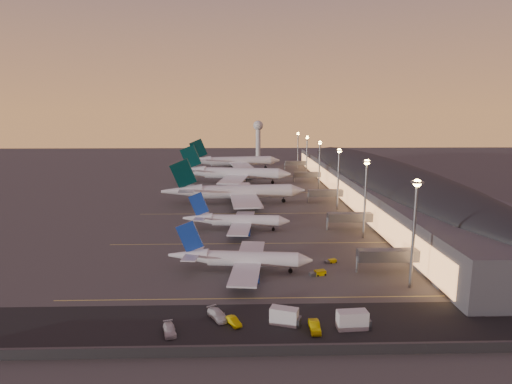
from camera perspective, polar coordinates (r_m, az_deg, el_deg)
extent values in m
plane|color=#3C3A38|center=(140.02, -0.31, -6.26)|extent=(700.00, 700.00, 0.00)
cylinder|color=silver|center=(111.23, -0.45, -8.91)|extent=(23.43, 6.27, 3.94)
cone|color=silver|center=(111.01, 6.57, -9.03)|extent=(4.11, 4.30, 3.94)
cone|color=silver|center=(113.61, -9.02, -8.36)|extent=(10.80, 4.98, 3.94)
cube|color=silver|center=(111.56, -1.03, -9.23)|extent=(10.05, 33.70, 0.43)
cylinder|color=navy|center=(118.80, -0.34, -8.65)|extent=(5.50, 3.47, 2.96)
cylinder|color=navy|center=(105.18, -0.98, -11.28)|extent=(5.50, 3.47, 2.96)
cube|color=navy|center=(111.93, -8.83, -5.90)|extent=(7.24, 1.32, 8.55)
cube|color=silver|center=(113.14, -8.39, -8.11)|extent=(4.93, 12.27, 0.28)
cylinder|color=black|center=(111.87, 4.61, -10.33)|extent=(0.35, 0.35, 1.56)
cylinder|color=black|center=(111.95, 4.61, -10.44)|extent=(1.17, 0.80, 1.10)
cylinder|color=black|center=(114.91, -1.27, -9.72)|extent=(0.35, 0.35, 1.56)
cylinder|color=black|center=(114.99, -1.27, -9.82)|extent=(1.17, 0.80, 1.10)
cylinder|color=black|center=(109.79, -1.55, -10.72)|extent=(0.35, 0.35, 1.56)
cylinder|color=black|center=(109.87, -1.55, -10.83)|extent=(1.17, 0.80, 1.10)
cylinder|color=silver|center=(148.95, -1.42, -3.81)|extent=(23.40, 6.01, 3.94)
cone|color=silver|center=(148.42, 3.76, -3.88)|extent=(4.07, 4.26, 3.94)
cone|color=silver|center=(151.19, -7.79, -3.50)|extent=(10.76, 4.86, 3.94)
cube|color=silver|center=(149.23, -1.85, -4.06)|extent=(9.68, 33.64, 0.43)
cylinder|color=navy|center=(156.53, -1.32, -3.85)|extent=(5.47, 3.41, 2.95)
cylinder|color=navy|center=(142.51, -1.82, -5.33)|extent=(5.47, 3.41, 2.95)
cube|color=navy|center=(149.92, -7.64, -1.61)|extent=(7.24, 1.24, 8.55)
cube|color=silver|center=(150.80, -7.32, -3.29)|extent=(4.79, 12.23, 0.28)
cylinder|color=black|center=(149.16, 2.32, -4.89)|extent=(0.34, 0.34, 1.56)
cylinder|color=black|center=(149.22, 2.32, -4.97)|extent=(1.16, 0.79, 1.10)
cylinder|color=black|center=(152.48, -2.03, -4.54)|extent=(0.34, 0.34, 1.56)
cylinder|color=black|center=(152.54, -2.03, -4.62)|extent=(1.16, 0.79, 1.10)
cylinder|color=black|center=(147.19, -2.24, -5.10)|extent=(0.34, 0.34, 1.56)
cylinder|color=black|center=(147.26, -2.24, -5.19)|extent=(1.16, 0.79, 1.10)
cylinder|color=silver|center=(191.89, -1.22, 0.07)|extent=(40.21, 9.36, 6.02)
cone|color=silver|center=(195.31, 5.55, 0.21)|extent=(6.91, 6.54, 6.02)
cone|color=silver|center=(191.36, -9.88, 0.11)|extent=(18.44, 7.52, 6.02)
cube|color=silver|center=(191.93, -1.80, -0.25)|extent=(16.43, 59.01, 0.66)
cylinder|color=#575A5E|center=(204.95, -1.73, -0.12)|extent=(9.35, 5.26, 4.52)
cylinder|color=#575A5E|center=(179.95, -1.05, -1.65)|extent=(9.35, 5.26, 4.52)
cube|color=#032A2A|center=(190.05, -9.68, 2.42)|extent=(11.92, 1.90, 13.37)
cube|color=silver|center=(191.08, -9.23, 0.39)|extent=(8.17, 21.43, 0.42)
cylinder|color=black|center=(194.91, 3.69, -1.05)|extent=(0.52, 0.52, 2.41)
cylinder|color=black|center=(194.98, 3.69, -1.15)|extent=(1.77, 1.19, 1.69)
cylinder|color=black|center=(196.58, -2.26, -0.93)|extent=(0.52, 0.52, 2.41)
cylinder|color=black|center=(196.65, -2.26, -1.03)|extent=(1.77, 1.19, 1.69)
cylinder|color=black|center=(188.34, -2.07, -1.45)|extent=(0.52, 0.52, 2.41)
cylinder|color=black|center=(188.42, -2.07, -1.55)|extent=(1.77, 1.19, 1.69)
cylinder|color=silver|center=(245.85, -1.92, 2.51)|extent=(42.95, 12.53, 6.42)
cone|color=silver|center=(243.39, 3.84, 2.41)|extent=(7.71, 7.35, 6.42)
cone|color=silver|center=(252.20, -8.87, 2.78)|extent=(19.91, 9.14, 6.42)
cube|color=silver|center=(246.33, -2.39, 2.26)|extent=(21.22, 63.21, 0.71)
cylinder|color=#575A5E|center=(259.80, -1.61, 2.22)|extent=(10.19, 6.16, 4.82)
cylinder|color=#575A5E|center=(233.14, -2.58, 1.24)|extent=(10.19, 6.16, 4.82)
cube|color=#032A2A|center=(250.95, -8.71, 4.65)|extent=(12.67, 2.79, 14.25)
cube|color=silver|center=(251.46, -8.36, 2.99)|extent=(10.03, 23.11, 0.45)
cylinder|color=black|center=(244.51, 2.23, 1.40)|extent=(0.58, 0.58, 2.57)
cylinder|color=black|center=(244.57, 2.23, 1.31)|extent=(1.94, 1.37, 1.80)
cylinder|color=black|center=(251.45, -2.53, 1.65)|extent=(0.58, 0.58, 2.57)
cylinder|color=black|center=(251.51, -2.53, 1.57)|extent=(1.94, 1.37, 1.80)
cylinder|color=black|center=(242.70, -2.87, 1.32)|extent=(0.58, 0.58, 2.57)
cylinder|color=black|center=(242.76, -2.87, 1.23)|extent=(1.94, 1.37, 1.80)
cylinder|color=silver|center=(306.39, -2.02, 4.15)|extent=(43.24, 12.76, 6.47)
cone|color=silver|center=(310.85, 2.53, 4.24)|extent=(7.78, 7.42, 6.47)
cone|color=silver|center=(303.50, -7.84, 4.15)|extent=(20.06, 9.27, 6.47)
cube|color=silver|center=(306.24, -2.40, 3.93)|extent=(21.58, 63.65, 0.71)
cylinder|color=#575A5E|center=(320.21, -2.49, 3.84)|extent=(10.27, 6.23, 4.85)
cylinder|color=#575A5E|center=(293.20, -1.77, 3.20)|extent=(10.27, 6.23, 4.85)
cube|color=#032A2A|center=(302.71, -7.70, 5.72)|extent=(12.75, 2.86, 14.35)
cube|color=silver|center=(303.49, -7.41, 4.34)|extent=(10.17, 23.28, 0.45)
cylinder|color=black|center=(309.97, 1.28, 3.39)|extent=(0.59, 0.59, 2.59)
cylinder|color=black|center=(310.02, 1.28, 3.32)|extent=(1.96, 1.39, 1.81)
cylinder|color=black|center=(310.93, -2.76, 3.40)|extent=(0.59, 0.59, 2.59)
cylinder|color=black|center=(310.98, -2.76, 3.33)|extent=(1.96, 1.39, 1.81)
cylinder|color=black|center=(302.03, -2.54, 3.19)|extent=(0.59, 0.59, 2.59)
cylinder|color=black|center=(302.08, -2.54, 3.11)|extent=(1.96, 1.39, 1.81)
cube|color=#45454A|center=(219.16, 15.68, 1.16)|extent=(40.00, 255.00, 12.00)
ellipsoid|color=black|center=(218.29, 15.76, 2.72)|extent=(39.00, 253.00, 10.92)
cube|color=#F9A55E|center=(214.21, 10.50, 0.90)|extent=(0.40, 244.80, 8.00)
cube|color=#575A5E|center=(116.12, 17.24, -8.05)|extent=(16.00, 3.20, 3.00)
cylinder|color=slate|center=(114.59, 13.34, -9.32)|extent=(0.70, 0.70, 4.40)
cube|color=#575A5E|center=(152.95, 12.47, -3.30)|extent=(16.00, 3.20, 3.00)
cylinder|color=slate|center=(151.79, 9.49, -4.20)|extent=(0.70, 0.70, 4.40)
cube|color=#575A5E|center=(195.88, 9.32, -0.13)|extent=(16.00, 3.20, 3.00)
cylinder|color=slate|center=(194.97, 6.99, -0.80)|extent=(0.70, 0.70, 4.40)
cube|color=#575A5E|center=(251.29, 6.89, 2.32)|extent=(16.00, 3.20, 3.00)
cylinder|color=slate|center=(250.58, 5.07, 1.80)|extent=(0.70, 0.70, 4.40)
cube|color=#575A5E|center=(306.30, 5.36, 3.86)|extent=(16.00, 3.20, 3.00)
cylinder|color=slate|center=(305.72, 3.86, 3.43)|extent=(0.70, 0.70, 4.40)
cylinder|color=slate|center=(105.55, 20.25, -5.57)|extent=(0.70, 0.70, 25.00)
cube|color=slate|center=(102.86, 20.71, 1.24)|extent=(2.20, 2.20, 0.50)
sphere|color=#FFC555|center=(102.89, 20.70, 1.13)|extent=(1.80, 1.80, 1.80)
cylinder|color=slate|center=(142.30, 14.34, -1.13)|extent=(0.70, 0.70, 25.00)
cube|color=slate|center=(140.32, 14.58, 3.95)|extent=(2.20, 2.20, 0.50)
sphere|color=#FFC555|center=(140.34, 14.58, 3.87)|extent=(1.80, 1.80, 1.80)
cylinder|color=slate|center=(180.44, 10.91, 1.48)|extent=(0.70, 0.70, 25.00)
cube|color=slate|center=(178.88, 11.05, 5.49)|extent=(2.20, 2.20, 0.50)
sphere|color=#FFC555|center=(178.90, 11.05, 5.43)|extent=(1.80, 1.80, 1.80)
cylinder|color=slate|center=(224.13, 8.45, 3.33)|extent=(0.70, 0.70, 25.00)
cube|color=slate|center=(222.87, 8.54, 6.57)|extent=(2.20, 2.20, 0.50)
sphere|color=#FFC555|center=(222.89, 8.54, 6.52)|extent=(1.80, 1.80, 1.80)
cylinder|color=slate|center=(268.25, 6.79, 4.58)|extent=(0.70, 0.70, 25.00)
cube|color=slate|center=(267.20, 6.85, 7.29)|extent=(2.20, 2.20, 0.50)
sphere|color=#FFC555|center=(267.21, 6.85, 7.24)|extent=(1.80, 1.80, 1.80)
cylinder|color=slate|center=(312.62, 5.60, 5.47)|extent=(0.70, 0.70, 25.00)
cube|color=slate|center=(311.72, 5.64, 7.79)|extent=(2.20, 2.20, 0.50)
sphere|color=#FFC555|center=(311.73, 5.64, 7.76)|extent=(1.80, 1.80, 1.80)
cylinder|color=silver|center=(395.07, 0.29, 6.68)|extent=(4.40, 4.40, 26.00)
sphere|color=silver|center=(394.30, 0.29, 8.86)|extent=(9.00, 9.00, 9.00)
cube|color=black|center=(88.02, 0.56, -16.97)|extent=(260.00, 16.00, 0.01)
cube|color=#D8C659|center=(97.89, 0.31, -13.98)|extent=(90.00, 0.36, 0.00)
cube|color=#D8C659|center=(135.25, -0.26, -6.88)|extent=(90.00, 0.36, 0.00)
cube|color=#D8C659|center=(173.78, -0.57, -2.88)|extent=(90.00, 0.36, 0.00)
cube|color=#D8C659|center=(217.77, -0.78, -0.10)|extent=(90.00, 0.36, 0.00)
cube|color=#D8C659|center=(271.98, -0.95, 2.08)|extent=(90.00, 0.36, 0.00)
cube|color=#2D2D30|center=(77.09, 0.92, -20.46)|extent=(124.00, 0.08, 1.90)
cylinder|color=#2D2D30|center=(83.80, -26.06, -18.89)|extent=(0.12, 0.12, 2.00)
cylinder|color=#2D2D30|center=(80.99, -20.59, -19.55)|extent=(0.12, 0.12, 2.00)
cylinder|color=#2D2D30|center=(78.88, -14.73, -20.06)|extent=(0.12, 0.12, 2.00)
cylinder|color=#2D2D30|center=(77.55, -8.58, -20.38)|extent=(0.12, 0.12, 2.00)
cylinder|color=#2D2D30|center=(77.04, -2.26, -20.49)|extent=(0.12, 0.12, 2.00)
cylinder|color=#2D2D30|center=(77.35, 4.07, -20.38)|extent=(0.12, 0.12, 2.00)
cylinder|color=#2D2D30|center=(78.47, 10.27, -20.04)|extent=(0.12, 0.12, 2.00)
cylinder|color=#2D2D30|center=(80.39, 16.20, -19.51)|extent=(0.12, 0.12, 2.00)
cylinder|color=#2D2D30|center=(83.03, 21.77, -18.83)|extent=(0.12, 0.12, 2.00)
cylinder|color=#2D2D30|center=(86.34, 26.90, -18.06)|extent=(0.12, 0.12, 2.00)
cube|color=#C3AD02|center=(111.50, 8.54, -10.58)|extent=(3.09, 2.41, 1.24)
cube|color=#575A5E|center=(110.70, 7.58, -10.81)|extent=(1.94, 1.87, 0.90)
cylinder|color=black|center=(112.77, 8.81, -10.54)|extent=(0.54, 0.34, 0.50)
cylinder|color=black|center=(111.38, 9.21, -10.83)|extent=(0.54, 0.34, 0.50)
cylinder|color=black|center=(111.90, 7.86, -10.69)|extent=(0.54, 0.34, 0.50)
cylinder|color=black|center=(110.50, 8.26, -10.98)|extent=(0.54, 0.34, 0.50)
cube|color=#C3AD02|center=(120.63, 10.14, -9.03)|extent=(2.45, 1.98, 0.97)
cube|color=#575A5E|center=(119.87, 9.49, -9.20)|extent=(1.56, 1.51, 0.71)
cylinder|color=black|center=(121.66, 10.29, -9.01)|extent=(0.42, 0.28, 0.39)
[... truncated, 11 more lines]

